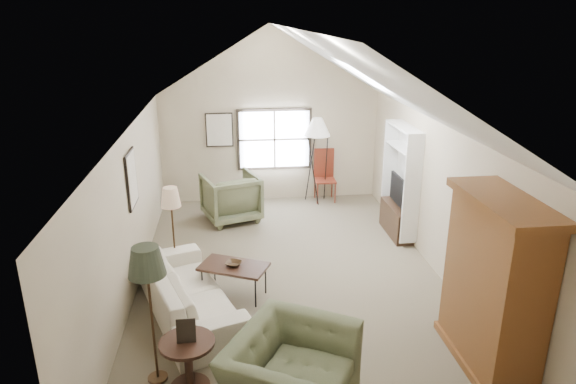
{
  "coord_description": "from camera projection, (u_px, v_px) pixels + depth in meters",
  "views": [
    {
      "loc": [
        -0.93,
        -7.55,
        4.19
      ],
      "look_at": [
        0.0,
        0.4,
        1.4
      ],
      "focal_mm": 32.0,
      "sensor_mm": 36.0,
      "label": 1
    }
  ],
  "objects": [
    {
      "name": "room_shell",
      "position": [
        291.0,
        84.0,
        7.51
      ],
      "size": [
        5.01,
        8.01,
        4.0
      ],
      "color": "#706650",
      "rests_on": "ground"
    },
    {
      "name": "window",
      "position": [
        274.0,
        139.0,
        11.81
      ],
      "size": [
        1.72,
        0.08,
        1.42
      ],
      "primitive_type": "cube",
      "color": "black",
      "rests_on": "room_shell"
    },
    {
      "name": "skylight",
      "position": [
        362.0,
        75.0,
        8.49
      ],
      "size": [
        0.8,
        1.2,
        0.52
      ],
      "primitive_type": null,
      "color": "white",
      "rests_on": "room_shell"
    },
    {
      "name": "wall_art",
      "position": [
        179.0,
        153.0,
        9.61
      ],
      "size": [
        1.97,
        3.71,
        0.88
      ],
      "color": "black",
      "rests_on": "room_shell"
    },
    {
      "name": "armoire",
      "position": [
        494.0,
        284.0,
        6.19
      ],
      "size": [
        0.6,
        1.5,
        2.2
      ],
      "primitive_type": "cube",
      "color": "brown",
      "rests_on": "ground"
    },
    {
      "name": "tv_alcove",
      "position": [
        401.0,
        179.0,
        9.94
      ],
      "size": [
        0.32,
        1.3,
        2.1
      ],
      "primitive_type": "cube",
      "color": "white",
      "rests_on": "ground"
    },
    {
      "name": "media_console",
      "position": [
        397.0,
        220.0,
        10.22
      ],
      "size": [
        0.34,
        1.18,
        0.6
      ],
      "primitive_type": "cube",
      "color": "#382316",
      "rests_on": "ground"
    },
    {
      "name": "tv_panel",
      "position": [
        399.0,
        191.0,
        10.01
      ],
      "size": [
        0.05,
        0.9,
        0.55
      ],
      "primitive_type": "cube",
      "color": "black",
      "rests_on": "media_console"
    },
    {
      "name": "sofa",
      "position": [
        189.0,
        291.0,
        7.44
      ],
      "size": [
        1.81,
        2.76,
        0.75
      ],
      "primitive_type": "imported",
      "rotation": [
        0.0,
        0.0,
        1.91
      ],
      "color": "white",
      "rests_on": "ground"
    },
    {
      "name": "armchair_near",
      "position": [
        291.0,
        374.0,
        5.61
      ],
      "size": [
        1.75,
        1.81,
        0.9
      ],
      "primitive_type": "imported",
      "rotation": [
        0.0,
        0.0,
        1.04
      ],
      "color": "#586143",
      "rests_on": "ground"
    },
    {
      "name": "armchair_far",
      "position": [
        231.0,
        197.0,
        10.88
      ],
      "size": [
        1.37,
        1.39,
        1.01
      ],
      "primitive_type": "imported",
      "rotation": [
        0.0,
        0.0,
        3.46
      ],
      "color": "#6B6F4E",
      "rests_on": "ground"
    },
    {
      "name": "coffee_table",
      "position": [
        234.0,
        280.0,
        7.98
      ],
      "size": [
        1.17,
        0.95,
        0.52
      ],
      "primitive_type": "cube",
      "rotation": [
        0.0,
        0.0,
        -0.43
      ],
      "color": "#351E15",
      "rests_on": "ground"
    },
    {
      "name": "bowl",
      "position": [
        234.0,
        264.0,
        7.88
      ],
      "size": [
        0.33,
        0.33,
        0.06
      ],
      "primitive_type": "imported",
      "rotation": [
        0.0,
        0.0,
        -0.43
      ],
      "color": "#362616",
      "rests_on": "coffee_table"
    },
    {
      "name": "side_table",
      "position": [
        189.0,
        365.0,
        5.97
      ],
      "size": [
        0.82,
        0.82,
        0.64
      ],
      "primitive_type": "cylinder",
      "rotation": [
        0.0,
        0.0,
        0.34
      ],
      "color": "#341D15",
      "rests_on": "ground"
    },
    {
      "name": "side_chair",
      "position": [
        325.0,
        176.0,
        11.97
      ],
      "size": [
        0.48,
        0.48,
        1.21
      ],
      "primitive_type": "cube",
      "rotation": [
        0.0,
        0.0,
        -0.01
      ],
      "color": "maroon",
      "rests_on": "ground"
    },
    {
      "name": "tripod_lamp",
      "position": [
        317.0,
        160.0,
        11.77
      ],
      "size": [
        0.67,
        0.67,
        2.02
      ],
      "primitive_type": null,
      "rotation": [
        0.0,
        0.0,
        0.15
      ],
      "color": "silver",
      "rests_on": "ground"
    },
    {
      "name": "dark_lamp",
      "position": [
        152.0,
        315.0,
        5.93
      ],
      "size": [
        0.55,
        0.55,
        1.79
      ],
      "primitive_type": null,
      "rotation": [
        0.0,
        0.0,
        0.34
      ],
      "color": "black",
      "rests_on": "ground"
    },
    {
      "name": "tan_lamp",
      "position": [
        173.0,
        232.0,
        8.39
      ],
      "size": [
        0.41,
        0.41,
        1.61
      ],
      "primitive_type": null,
      "rotation": [
        0.0,
        0.0,
        0.34
      ],
      "color": "tan",
      "rests_on": "ground"
    }
  ]
}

